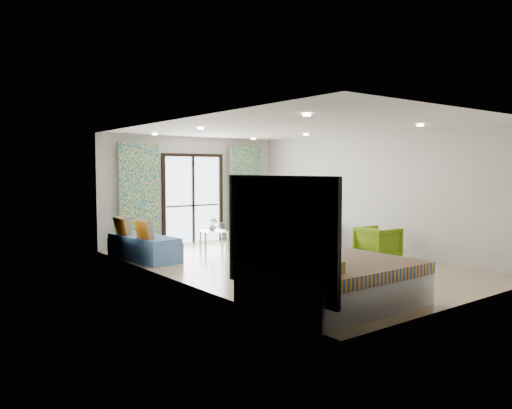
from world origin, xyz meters
TOP-DOWN VIEW (x-y plane):
  - floor at (0.00, 0.00)m, footprint 5.00×7.50m
  - ceiling at (0.00, 0.00)m, footprint 5.00×7.50m
  - wall_back at (0.00, 3.75)m, footprint 5.00×0.01m
  - wall_front at (0.00, -3.75)m, footprint 5.00×0.01m
  - wall_left at (-2.50, 0.00)m, footprint 0.01×7.50m
  - wall_right at (2.50, 0.00)m, footprint 0.01×7.50m
  - balcony_door at (0.00, 3.72)m, footprint 1.76×0.08m
  - balcony_rail at (0.00, 3.73)m, footprint 1.52×0.03m
  - curtain_left at (-1.55, 3.57)m, footprint 1.00×0.10m
  - curtain_right at (1.55, 3.57)m, footprint 1.00×0.10m
  - downlight_a at (-1.40, -2.00)m, footprint 0.12×0.12m
  - downlight_b at (1.40, -2.00)m, footprint 0.12×0.12m
  - downlight_c at (-1.40, 1.00)m, footprint 0.12×0.12m
  - downlight_d at (1.40, 1.00)m, footprint 0.12×0.12m
  - downlight_e at (-1.40, 3.00)m, footprint 0.12×0.12m
  - downlight_f at (1.40, 3.00)m, footprint 0.12×0.12m
  - headboard at (-2.46, -2.62)m, footprint 0.06×2.10m
  - switch_plate at (-2.47, -1.37)m, footprint 0.02×0.10m
  - bed at (-1.48, -2.62)m, footprint 2.18×1.78m
  - daybed_left at (-2.12, 2.14)m, footprint 0.92×1.88m
  - daybed_right at (2.12, 1.85)m, footprint 0.80×1.92m
  - coffee_table at (-0.08, 2.61)m, footprint 0.80×0.80m
  - vase at (-0.09, 2.67)m, footprint 0.24×0.25m
  - armchair at (1.81, -0.77)m, footprint 0.73×0.77m

SIDE VIEW (x-z plane):
  - floor at x=0.00m, z-range -0.01..0.01m
  - daybed_left at x=-2.12m, z-range -0.17..0.72m
  - daybed_right at x=2.12m, z-range -0.18..0.76m
  - bed at x=-1.48m, z-range -0.06..0.69m
  - coffee_table at x=-0.08m, z-range 0.01..0.74m
  - armchair at x=1.81m, z-range 0.00..0.76m
  - vase at x=-0.09m, z-range 0.42..0.60m
  - balcony_rail at x=0.00m, z-range 0.93..0.97m
  - headboard at x=-2.46m, z-range 0.30..1.80m
  - switch_plate at x=-2.47m, z-range 1.00..1.10m
  - curtain_left at x=-1.55m, z-range 0.00..2.50m
  - curtain_right at x=1.55m, z-range 0.00..2.50m
  - balcony_door at x=0.00m, z-range 0.12..2.40m
  - wall_back at x=0.00m, z-range 0.00..2.70m
  - wall_front at x=0.00m, z-range 0.00..2.70m
  - wall_left at x=-2.50m, z-range 0.00..2.70m
  - wall_right at x=2.50m, z-range 0.00..2.70m
  - downlight_a at x=-1.40m, z-range 2.66..2.68m
  - downlight_b at x=1.40m, z-range 2.66..2.68m
  - downlight_c at x=-1.40m, z-range 2.66..2.68m
  - downlight_d at x=1.40m, z-range 2.66..2.68m
  - downlight_e at x=-1.40m, z-range 2.66..2.68m
  - downlight_f at x=1.40m, z-range 2.66..2.68m
  - ceiling at x=0.00m, z-range 2.70..2.71m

